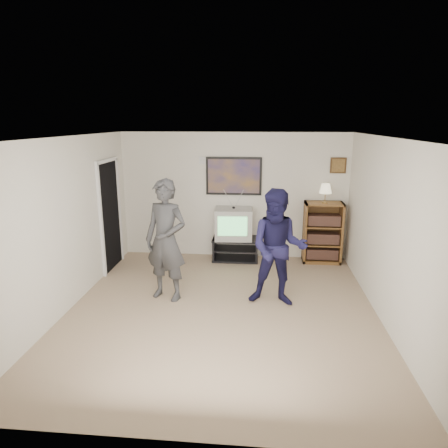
% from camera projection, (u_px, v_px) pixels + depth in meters
% --- Properties ---
extents(room_shell, '(4.51, 5.00, 2.51)m').
position_uv_depth(room_shell, '(224.00, 223.00, 5.90)').
color(room_shell, '#78624C').
rests_on(room_shell, ground).
extents(media_stand, '(0.91, 0.51, 0.45)m').
position_uv_depth(media_stand, '(235.00, 249.00, 7.97)').
color(media_stand, black).
rests_on(media_stand, room_shell).
extents(crt_television, '(0.75, 0.64, 0.60)m').
position_uv_depth(crt_television, '(234.00, 223.00, 7.84)').
color(crt_television, '#A4A39E').
rests_on(crt_television, media_stand).
extents(bookshelf, '(0.73, 0.42, 1.19)m').
position_uv_depth(bookshelf, '(322.00, 232.00, 7.77)').
color(bookshelf, brown).
rests_on(bookshelf, room_shell).
extents(table_lamp, '(0.23, 0.23, 0.37)m').
position_uv_depth(table_lamp, '(325.00, 193.00, 7.53)').
color(table_lamp, '#FCEFBF').
rests_on(table_lamp, bookshelf).
extents(person_tall, '(0.79, 0.64, 1.88)m').
position_uv_depth(person_tall, '(166.00, 240.00, 6.09)').
color(person_tall, '#323335').
rests_on(person_tall, room_shell).
extents(person_short, '(0.92, 0.75, 1.77)m').
position_uv_depth(person_short, '(278.00, 248.00, 5.89)').
color(person_short, '#151336').
rests_on(person_short, room_shell).
extents(controller_left, '(0.06, 0.13, 0.04)m').
position_uv_depth(controller_left, '(169.00, 222.00, 6.20)').
color(controller_left, white).
rests_on(controller_left, person_tall).
extents(controller_right, '(0.06, 0.14, 0.04)m').
position_uv_depth(controller_right, '(277.00, 240.00, 6.06)').
color(controller_right, white).
rests_on(controller_right, person_short).
extents(poster, '(1.10, 0.03, 0.75)m').
position_uv_depth(poster, '(234.00, 176.00, 7.85)').
color(poster, black).
rests_on(poster, room_shell).
extents(air_vent, '(0.28, 0.02, 0.14)m').
position_uv_depth(air_vent, '(206.00, 161.00, 7.83)').
color(air_vent, white).
rests_on(air_vent, room_shell).
extents(small_picture, '(0.30, 0.03, 0.30)m').
position_uv_depth(small_picture, '(338.00, 165.00, 7.62)').
color(small_picture, '#3D2513').
rests_on(small_picture, room_shell).
extents(doorway, '(0.03, 0.85, 2.00)m').
position_uv_depth(doorway, '(110.00, 216.00, 7.37)').
color(doorway, black).
rests_on(doorway, room_shell).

